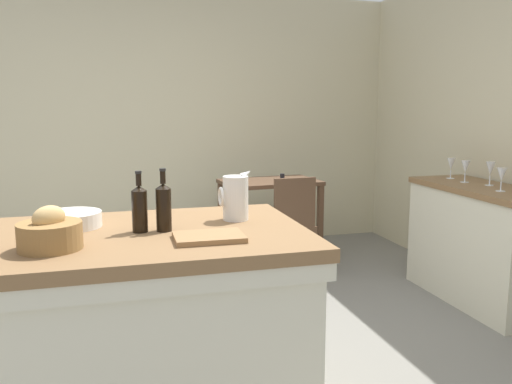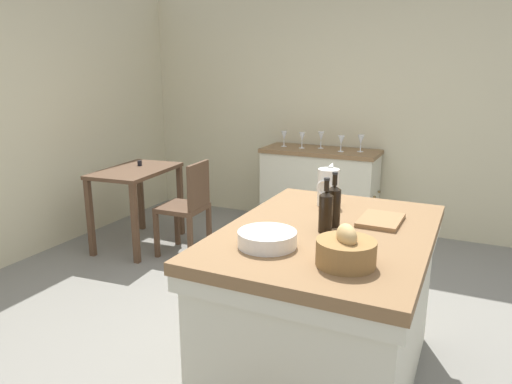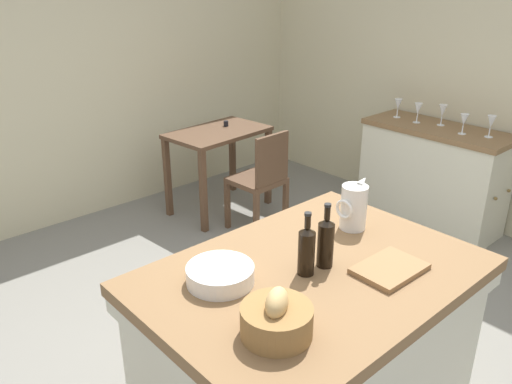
{
  "view_description": "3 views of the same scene",
  "coord_description": "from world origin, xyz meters",
  "px_view_note": "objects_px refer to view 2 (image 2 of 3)",
  "views": [
    {
      "loc": [
        -0.42,
        -2.98,
        1.5
      ],
      "look_at": [
        0.47,
        0.24,
        0.94
      ],
      "focal_mm": 37.45,
      "sensor_mm": 36.0,
      "label": 1
    },
    {
      "loc": [
        -2.55,
        -1.18,
        1.73
      ],
      "look_at": [
        0.48,
        0.25,
        0.85
      ],
      "focal_mm": 33.45,
      "sensor_mm": 36.0,
      "label": 2
    },
    {
      "loc": [
        -1.71,
        -1.77,
        2.08
      ],
      "look_at": [
        0.29,
        0.45,
        0.81
      ],
      "focal_mm": 36.15,
      "sensor_mm": 36.0,
      "label": 3
    }
  ],
  "objects_px": {
    "pitcher": "(328,187)",
    "bread_basket": "(346,250)",
    "wooden_chair": "(188,205)",
    "wine_bottle_amber": "(326,210)",
    "wine_glass_right": "(302,137)",
    "island_table": "(325,302)",
    "writing_desk": "(136,182)",
    "wine_bottle_dark": "(334,205)",
    "cutting_board": "(381,220)",
    "side_cabinet": "(319,190)",
    "wine_glass_left": "(341,141)",
    "wine_glass_middle": "(321,137)",
    "wine_glass_far_right": "(284,136)",
    "wine_glass_far_left": "(361,140)",
    "wash_bowl": "(267,239)"
  },
  "relations": [
    {
      "from": "wine_glass_right",
      "to": "bread_basket",
      "type": "bearing_deg",
      "value": -156.71
    },
    {
      "from": "pitcher",
      "to": "cutting_board",
      "type": "xyz_separation_m",
      "value": [
        -0.21,
        -0.37,
        -0.1
      ]
    },
    {
      "from": "bread_basket",
      "to": "wine_glass_far_right",
      "type": "distance_m",
      "value": 3.28
    },
    {
      "from": "side_cabinet",
      "to": "writing_desk",
      "type": "xyz_separation_m",
      "value": [
        -1.21,
        1.48,
        0.2
      ]
    },
    {
      "from": "wine_glass_left",
      "to": "wine_glass_right",
      "type": "height_order",
      "value": "wine_glass_right"
    },
    {
      "from": "wine_glass_right",
      "to": "wine_glass_far_right",
      "type": "height_order",
      "value": "wine_glass_right"
    },
    {
      "from": "wine_bottle_amber",
      "to": "wine_glass_right",
      "type": "bearing_deg",
      "value": 22.41
    },
    {
      "from": "writing_desk",
      "to": "island_table",
      "type": "bearing_deg",
      "value": -119.19
    },
    {
      "from": "wine_glass_left",
      "to": "wine_glass_right",
      "type": "distance_m",
      "value": 0.44
    },
    {
      "from": "side_cabinet",
      "to": "cutting_board",
      "type": "relative_size",
      "value": 4.12
    },
    {
      "from": "pitcher",
      "to": "wash_bowl",
      "type": "bearing_deg",
      "value": 176.29
    },
    {
      "from": "wooden_chair",
      "to": "cutting_board",
      "type": "height_order",
      "value": "cutting_board"
    },
    {
      "from": "wine_glass_left",
      "to": "writing_desk",
      "type": "bearing_deg",
      "value": 124.12
    },
    {
      "from": "bread_basket",
      "to": "pitcher",
      "type": "bearing_deg",
      "value": 21.72
    },
    {
      "from": "wooden_chair",
      "to": "bread_basket",
      "type": "bearing_deg",
      "value": -131.41
    },
    {
      "from": "side_cabinet",
      "to": "wine_glass_right",
      "type": "bearing_deg",
      "value": 95.26
    },
    {
      "from": "wine_glass_middle",
      "to": "wine_glass_far_right",
      "type": "height_order",
      "value": "wine_glass_middle"
    },
    {
      "from": "writing_desk",
      "to": "wine_glass_right",
      "type": "relative_size",
      "value": 5.52
    },
    {
      "from": "island_table",
      "to": "wine_bottle_dark",
      "type": "distance_m",
      "value": 0.54
    },
    {
      "from": "bread_basket",
      "to": "wine_bottle_amber",
      "type": "distance_m",
      "value": 0.43
    },
    {
      "from": "wine_bottle_dark",
      "to": "wine_glass_right",
      "type": "distance_m",
      "value": 2.65
    },
    {
      "from": "wash_bowl",
      "to": "side_cabinet",
      "type": "bearing_deg",
      "value": 12.83
    },
    {
      "from": "island_table",
      "to": "bread_basket",
      "type": "xyz_separation_m",
      "value": [
        -0.42,
        -0.2,
        0.49
      ]
    },
    {
      "from": "bread_basket",
      "to": "side_cabinet",
      "type": "bearing_deg",
      "value": 19.69
    },
    {
      "from": "cutting_board",
      "to": "wine_glass_far_left",
      "type": "relative_size",
      "value": 1.73
    },
    {
      "from": "island_table",
      "to": "pitcher",
      "type": "bearing_deg",
      "value": 17.52
    },
    {
      "from": "pitcher",
      "to": "bread_basket",
      "type": "height_order",
      "value": "pitcher"
    },
    {
      "from": "wine_glass_far_left",
      "to": "wine_bottle_amber",
      "type": "bearing_deg",
      "value": -170.64
    },
    {
      "from": "writing_desk",
      "to": "wine_glass_far_left",
      "type": "distance_m",
      "value": 2.29
    },
    {
      "from": "pitcher",
      "to": "wine_glass_middle",
      "type": "distance_m",
      "value": 2.25
    },
    {
      "from": "pitcher",
      "to": "wine_glass_far_right",
      "type": "distance_m",
      "value": 2.36
    },
    {
      "from": "wine_glass_left",
      "to": "wine_glass_far_right",
      "type": "xyz_separation_m",
      "value": [
        0.06,
        0.65,
        0.0
      ]
    },
    {
      "from": "wooden_chair",
      "to": "wine_bottle_dark",
      "type": "relative_size",
      "value": 3.04
    },
    {
      "from": "side_cabinet",
      "to": "wine_glass_left",
      "type": "distance_m",
      "value": 0.6
    },
    {
      "from": "wine_glass_far_left",
      "to": "wine_glass_right",
      "type": "distance_m",
      "value": 0.62
    },
    {
      "from": "side_cabinet",
      "to": "pitcher",
      "type": "distance_m",
      "value": 2.26
    },
    {
      "from": "wine_bottle_dark",
      "to": "cutting_board",
      "type": "bearing_deg",
      "value": -51.87
    },
    {
      "from": "bread_basket",
      "to": "wine_glass_far_right",
      "type": "xyz_separation_m",
      "value": [
        2.94,
        1.47,
        0.03
      ]
    },
    {
      "from": "side_cabinet",
      "to": "wine_bottle_dark",
      "type": "distance_m",
      "value": 2.65
    },
    {
      "from": "island_table",
      "to": "wooden_chair",
      "type": "height_order",
      "value": "island_table"
    },
    {
      "from": "pitcher",
      "to": "wine_bottle_dark",
      "type": "relative_size",
      "value": 0.91
    },
    {
      "from": "wine_bottle_dark",
      "to": "wine_glass_far_right",
      "type": "distance_m",
      "value": 2.77
    },
    {
      "from": "bread_basket",
      "to": "wine_bottle_dark",
      "type": "height_order",
      "value": "wine_bottle_dark"
    },
    {
      "from": "wine_glass_middle",
      "to": "wine_glass_right",
      "type": "distance_m",
      "value": 0.2
    },
    {
      "from": "island_table",
      "to": "cutting_board",
      "type": "bearing_deg",
      "value": -43.46
    },
    {
      "from": "island_table",
      "to": "wine_bottle_dark",
      "type": "bearing_deg",
      "value": -5.6
    },
    {
      "from": "wash_bowl",
      "to": "cutting_board",
      "type": "relative_size",
      "value": 0.93
    },
    {
      "from": "wine_glass_right",
      "to": "wine_glass_far_right",
      "type": "distance_m",
      "value": 0.22
    },
    {
      "from": "wine_bottle_dark",
      "to": "wine_glass_middle",
      "type": "height_order",
      "value": "wine_bottle_dark"
    },
    {
      "from": "pitcher",
      "to": "side_cabinet",
      "type": "bearing_deg",
      "value": 18.82
    }
  ]
}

